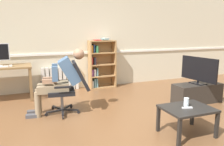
% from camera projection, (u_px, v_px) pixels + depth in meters
% --- Properties ---
extents(ground_plane, '(18.00, 18.00, 0.00)m').
position_uv_depth(ground_plane, '(123.00, 126.00, 3.60)').
color(ground_plane, brown).
extents(back_wall, '(12.00, 0.13, 2.70)m').
position_uv_depth(back_wall, '(81.00, 36.00, 5.76)').
color(back_wall, beige).
rests_on(back_wall, ground_plane).
extents(computer_mouse, '(0.06, 0.10, 0.03)m').
position_uv_depth(computer_mouse, '(11.00, 66.00, 4.70)').
color(computer_mouse, white).
rests_on(computer_mouse, computer_desk).
extents(bookshelf, '(0.70, 0.29, 1.32)m').
position_uv_depth(bookshelf, '(100.00, 64.00, 5.87)').
color(bookshelf, '#AD7F4C').
rests_on(bookshelf, ground_plane).
extents(radiator, '(0.91, 0.08, 0.60)m').
position_uv_depth(radiator, '(60.00, 79.00, 5.65)').
color(radiator, white).
rests_on(radiator, ground_plane).
extents(office_chair, '(0.85, 0.62, 0.96)m').
position_uv_depth(office_chair, '(70.00, 85.00, 4.08)').
color(office_chair, black).
rests_on(office_chair, ground_plane).
extents(person_seated, '(1.07, 0.45, 1.19)m').
position_uv_depth(person_seated, '(60.00, 79.00, 4.02)').
color(person_seated, '#937F60').
rests_on(person_seated, ground_plane).
extents(tv_stand, '(1.04, 0.40, 0.40)m').
position_uv_depth(tv_stand, '(197.00, 93.00, 4.73)').
color(tv_stand, '#2D2823').
rests_on(tv_stand, ground_plane).
extents(tv_screen, '(0.25, 0.86, 0.56)m').
position_uv_depth(tv_screen, '(199.00, 70.00, 4.63)').
color(tv_screen, black).
rests_on(tv_screen, tv_stand).
extents(coffee_table, '(0.70, 0.56, 0.42)m').
position_uv_depth(coffee_table, '(187.00, 111.00, 3.23)').
color(coffee_table, black).
rests_on(coffee_table, ground_plane).
extents(drinking_glass, '(0.07, 0.07, 0.12)m').
position_uv_depth(drinking_glass, '(186.00, 102.00, 3.27)').
color(drinking_glass, silver).
rests_on(drinking_glass, coffee_table).
extents(spare_remote, '(0.15, 0.07, 0.02)m').
position_uv_depth(spare_remote, '(187.00, 108.00, 3.19)').
color(spare_remote, white).
rests_on(spare_remote, coffee_table).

